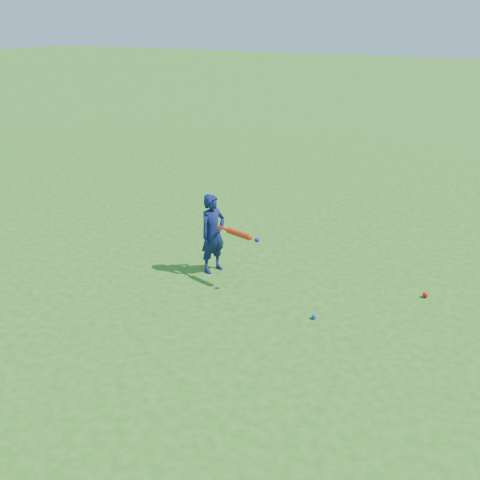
% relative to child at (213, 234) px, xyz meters
% --- Properties ---
extents(ground, '(80.00, 80.00, 0.00)m').
position_rel_child_xyz_m(ground, '(-0.54, 0.21, -0.56)').
color(ground, '#266518').
rests_on(ground, ground).
extents(child, '(0.39, 0.47, 1.12)m').
position_rel_child_xyz_m(child, '(0.00, 0.00, 0.00)').
color(child, '#10184B').
rests_on(child, ground).
extents(ground_ball_red, '(0.07, 0.07, 0.07)m').
position_rel_child_xyz_m(ground_ball_red, '(2.79, 0.52, -0.52)').
color(ground_ball_red, red).
rests_on(ground_ball_red, ground).
extents(ground_ball_blue, '(0.06, 0.06, 0.06)m').
position_rel_child_xyz_m(ground_ball_blue, '(1.69, -0.61, -0.53)').
color(ground_ball_blue, '#0C34D5').
rests_on(ground_ball_blue, ground).
extents(bat_swing, '(0.69, 0.24, 0.08)m').
position_rel_child_xyz_m(bat_swing, '(0.51, -0.19, 0.16)').
color(bat_swing, red).
rests_on(bat_swing, ground).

